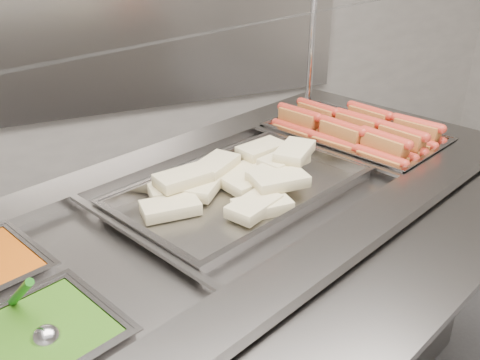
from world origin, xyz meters
name	(u,v)px	position (x,y,z in m)	size (l,w,h in m)	color
back_panel	(115,13)	(0.00, 2.45, 1.20)	(3.00, 0.04, 1.20)	#A59F9A
steam_counter	(229,322)	(-0.12, 0.47, 0.49)	(2.24, 1.60, 0.98)	gray
tray_rail	(393,290)	(0.09, -0.05, 0.93)	(1.93, 1.07, 0.06)	gray
sneeze_guard	(168,46)	(-0.21, 0.69, 1.38)	(1.79, 0.96, 0.48)	silver
pan_hotdogs	(354,144)	(0.51, 0.72, 0.94)	(0.57, 0.70, 0.11)	#969393
pan_wraps	(242,194)	(-0.06, 0.50, 0.95)	(0.85, 0.68, 0.08)	#969393
pan_peas	(30,359)	(-0.72, 0.06, 0.94)	(0.40, 0.37, 0.11)	#969393
hotdogs_in_buns	(358,133)	(0.51, 0.70, 0.99)	(0.51, 0.61, 0.13)	#984D20
tortilla_wraps	(241,178)	(-0.05, 0.53, 0.99)	(0.62, 0.44, 0.10)	beige
serving_spoon	(42,331)	(-0.68, 0.07, 0.99)	(0.10, 0.18, 0.16)	silver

